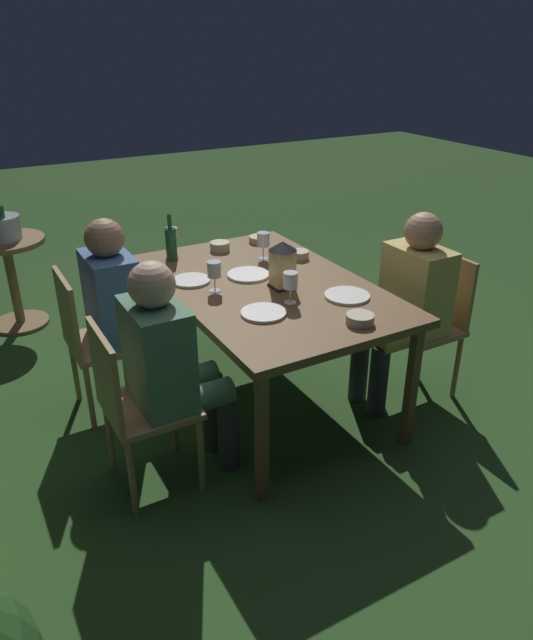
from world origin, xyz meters
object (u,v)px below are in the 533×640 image
person_in_mustard (407,301)px  chair_side_right_b (93,337)px  person_in_blue (124,305)px  plate_b (248,275)px  wine_glass_a (172,236)px  plate_a (191,280)px  lantern_centerpiece (282,262)px  plate_d (347,296)px  ice_bucket (2,226)px  chair_side_left_a (429,318)px  plate_c (264,313)px  chair_side_right_a (135,402)px  dining_table (266,292)px  side_table (10,269)px  wine_glass_d (263,241)px  bowl_bread (220,246)px  wine_glass_c (214,271)px  person_in_green (172,363)px  wine_glass_b (291,282)px  bowl_salad (360,319)px  bowl_dip (259,239)px  bowl_olives (299,254)px

person_in_mustard → chair_side_right_b: bearing=65.5°
person_in_blue → person_in_mustard: same height
person_in_mustard → plate_b: bearing=55.2°
wine_glass_a → plate_a: 0.51m
lantern_centerpiece → plate_d: size_ratio=1.10×
chair_side_right_b → ice_bucket: ice_bucket is taller
chair_side_left_a → plate_c: bearing=88.6°
person_in_mustard → lantern_centerpiece: (0.28, 0.67, 0.27)m
chair_side_left_a → plate_a: chair_side_left_a is taller
person_in_blue → chair_side_right_a: size_ratio=1.32×
dining_table → lantern_centerpiece: 0.23m
plate_d → side_table: bearing=33.0°
person_in_blue → wine_glass_d: size_ratio=6.80×
wine_glass_d → bowl_bread: 0.33m
person_in_mustard → plate_a: size_ratio=5.28×
dining_table → person_in_blue: size_ratio=1.43×
person_in_mustard → bowl_bread: size_ratio=9.11×
chair_side_right_b → wine_glass_c: wine_glass_c is taller
wine_glass_c → bowl_bread: size_ratio=1.34×
person_in_blue → plate_c: person_in_blue is taller
person_in_green → lantern_centerpiece: bearing=-69.9°
person_in_blue → plate_a: 0.40m
person_in_green → wine_glass_b: bearing=-83.3°
wine_glass_c → bowl_bread: (0.59, -0.31, -0.09)m
chair_side_right_a → person_in_green: person_in_green is taller
wine_glass_b → bowl_salad: wine_glass_b is taller
chair_side_right_a → person_in_green: bearing=-90.0°
wine_glass_a → wine_glass_b: (-1.02, -0.25, 0.00)m
wine_glass_b → plate_a: (0.52, 0.34, -0.11)m
chair_side_right_b → plate_c: (-0.71, -0.70, 0.28)m
bowl_bread → bowl_salad: size_ratio=0.92×
bowl_dip → ice_bucket: size_ratio=0.40×
chair_side_right_b → plate_a: bearing=-103.9°
wine_glass_c → wine_glass_d: same height
dining_table → wine_glass_c: (0.04, 0.30, 0.17)m
plate_c → bowl_dip: (1.00, -0.52, 0.01)m
person_in_green → wine_glass_d: size_ratio=6.80×
dining_table → bowl_bread: size_ratio=13.03×
wine_glass_a → wine_glass_c: bearing=178.0°
wine_glass_b → plate_a: size_ratio=0.78×
plate_c → plate_d: (-0.03, -0.49, 0.00)m
bowl_salad → side_table: bowl_salad is taller
plate_c → person_in_mustard: bearing=-91.7°
plate_d → bowl_dip: bowl_dip is taller
plate_a → ice_bucket: (1.59, 0.79, 0.01)m
dining_table → wine_glass_d: size_ratio=9.73×
chair_side_right_b → wine_glass_c: bearing=-118.0°
chair_side_right_b → chair_side_right_a: size_ratio=1.00×
chair_side_left_a → bowl_olives: 0.88m
chair_side_left_a → wine_glass_b: size_ratio=5.15×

